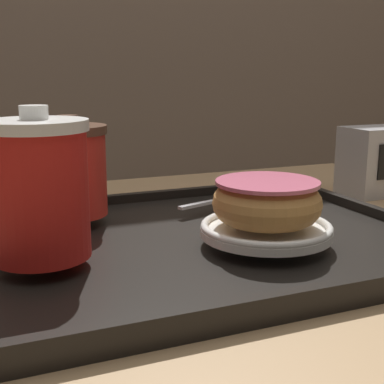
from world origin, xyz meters
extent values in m
cube|color=tan|center=(0.00, 0.00, 0.73)|extent=(0.91, 0.78, 0.03)
cube|color=black|center=(-0.04, -0.02, 0.75)|extent=(0.51, 0.39, 0.01)
cube|color=black|center=(-0.04, -0.21, 0.76)|extent=(0.51, 0.01, 0.01)
cube|color=black|center=(-0.04, 0.17, 0.76)|extent=(0.51, 0.01, 0.01)
cube|color=black|center=(0.21, -0.02, 0.76)|extent=(0.01, 0.39, 0.01)
cylinder|color=red|center=(-0.20, -0.05, 0.83)|extent=(0.09, 0.09, 0.12)
cylinder|color=white|center=(-0.20, -0.05, 0.89)|extent=(0.09, 0.09, 0.01)
cylinder|color=white|center=(-0.20, -0.05, 0.90)|extent=(0.02, 0.02, 0.01)
cylinder|color=red|center=(-0.15, 0.09, 0.82)|extent=(0.08, 0.08, 0.10)
cylinder|color=brown|center=(-0.15, 0.09, 0.87)|extent=(0.09, 0.09, 0.01)
cylinder|color=brown|center=(-0.15, 0.09, 0.88)|extent=(0.02, 0.02, 0.01)
cylinder|color=white|center=(0.02, -0.07, 0.77)|extent=(0.14, 0.14, 0.01)
torus|color=white|center=(0.02, -0.07, 0.78)|extent=(0.14, 0.14, 0.01)
torus|color=tan|center=(0.02, -0.07, 0.80)|extent=(0.11, 0.11, 0.04)
cylinder|color=#DB6684|center=(0.02, -0.07, 0.83)|extent=(0.11, 0.11, 0.00)
ellipsoid|color=silver|center=(0.12, 0.10, 0.77)|extent=(0.04, 0.03, 0.01)
cube|color=silver|center=(0.04, 0.08, 0.77)|extent=(0.13, 0.05, 0.00)
cube|color=#B7B7BC|center=(0.34, 0.12, 0.80)|extent=(0.10, 0.08, 0.11)
camera|label=1|loc=(-0.25, -0.54, 0.93)|focal=50.00mm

